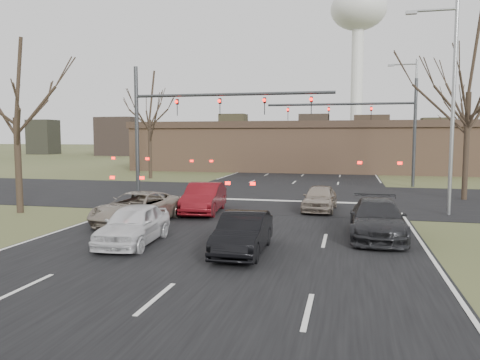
# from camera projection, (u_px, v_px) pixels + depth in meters

# --- Properties ---
(ground) EXTENTS (360.00, 360.00, 0.00)m
(ground) POSITION_uv_depth(u_px,v_px,m) (207.00, 256.00, 14.70)
(ground) COLOR #3F4826
(ground) RESTS_ON ground
(road_main) EXTENTS (14.00, 300.00, 0.02)m
(road_main) POSITION_uv_depth(u_px,v_px,m) (321.00, 160.00, 72.88)
(road_main) COLOR black
(road_main) RESTS_ON ground
(road_cross) EXTENTS (200.00, 14.00, 0.02)m
(road_cross) POSITION_uv_depth(u_px,v_px,m) (278.00, 196.00, 29.25)
(road_cross) COLOR black
(road_cross) RESTS_ON ground
(building) EXTENTS (42.40, 10.40, 5.30)m
(building) POSITION_uv_depth(u_px,v_px,m) (327.00, 146.00, 50.85)
(building) COLOR #8B664A
(building) RESTS_ON ground
(water_tower) EXTENTS (15.00, 15.00, 44.50)m
(water_tower) POSITION_uv_depth(u_px,v_px,m) (358.00, 18.00, 126.37)
(water_tower) COLOR silver
(water_tower) RESTS_ON ground
(mast_arm_near) EXTENTS (12.12, 0.24, 8.00)m
(mast_arm_near) POSITION_uv_depth(u_px,v_px,m) (187.00, 114.00, 28.02)
(mast_arm_near) COLOR #383A3D
(mast_arm_near) RESTS_ON ground
(mast_arm_far) EXTENTS (11.12, 0.24, 8.00)m
(mast_arm_far) POSITION_uv_depth(u_px,v_px,m) (375.00, 119.00, 35.14)
(mast_arm_far) COLOR #383A3D
(mast_arm_far) RESTS_ON ground
(streetlight_right_near) EXTENTS (2.34, 0.25, 10.00)m
(streetlight_right_near) POSITION_uv_depth(u_px,v_px,m) (449.00, 97.00, 21.88)
(streetlight_right_near) COLOR gray
(streetlight_right_near) RESTS_ON ground
(streetlight_right_far) EXTENTS (2.34, 0.25, 10.00)m
(streetlight_right_far) POSITION_uv_depth(u_px,v_px,m) (413.00, 114.00, 38.25)
(streetlight_right_far) COLOR gray
(streetlight_right_far) RESTS_ON ground
(tree_right_near) EXTENTS (6.90, 6.90, 11.50)m
(tree_right_near) POSITION_uv_depth(u_px,v_px,m) (471.00, 47.00, 26.90)
(tree_right_near) COLOR black
(tree_right_near) RESTS_ON ground
(tree_left_near) EXTENTS (5.10, 5.10, 8.50)m
(tree_left_near) POSITION_uv_depth(u_px,v_px,m) (14.00, 78.00, 22.51)
(tree_left_near) COLOR black
(tree_left_near) RESTS_ON ground
(tree_left_far) EXTENTS (5.70, 5.70, 9.50)m
(tree_left_far) POSITION_uv_depth(u_px,v_px,m) (149.00, 95.00, 41.19)
(tree_left_far) COLOR black
(tree_left_far) RESTS_ON ground
(tree_right_far) EXTENTS (5.40, 5.40, 9.00)m
(tree_right_far) POSITION_uv_depth(u_px,v_px,m) (465.00, 103.00, 44.60)
(tree_right_far) COLOR black
(tree_right_far) RESTS_ON ground
(car_silver_suv) EXTENTS (2.84, 5.14, 1.36)m
(car_silver_suv) POSITION_uv_depth(u_px,v_px,m) (137.00, 208.00, 20.14)
(car_silver_suv) COLOR gray
(car_silver_suv) RESTS_ON ground
(car_white_sedan) EXTENTS (1.94, 4.21, 1.40)m
(car_white_sedan) POSITION_uv_depth(u_px,v_px,m) (134.00, 224.00, 16.33)
(car_white_sedan) COLOR silver
(car_white_sedan) RESTS_ON ground
(car_black_hatch) EXTENTS (1.48, 4.02, 1.31)m
(car_black_hatch) POSITION_uv_depth(u_px,v_px,m) (243.00, 233.00, 15.06)
(car_black_hatch) COLOR black
(car_black_hatch) RESTS_ON ground
(car_charcoal_sedan) EXTENTS (2.00, 4.87, 1.41)m
(car_charcoal_sedan) POSITION_uv_depth(u_px,v_px,m) (377.00, 219.00, 17.35)
(car_charcoal_sedan) COLOR black
(car_charcoal_sedan) RESTS_ON ground
(car_red_ahead) EXTENTS (2.00, 4.60, 1.47)m
(car_red_ahead) POSITION_uv_depth(u_px,v_px,m) (204.00, 198.00, 22.97)
(car_red_ahead) COLOR #600D13
(car_red_ahead) RESTS_ON ground
(car_silver_ahead) EXTENTS (1.72, 3.92, 1.31)m
(car_silver_ahead) POSITION_uv_depth(u_px,v_px,m) (320.00, 198.00, 23.61)
(car_silver_ahead) COLOR gray
(car_silver_ahead) RESTS_ON ground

